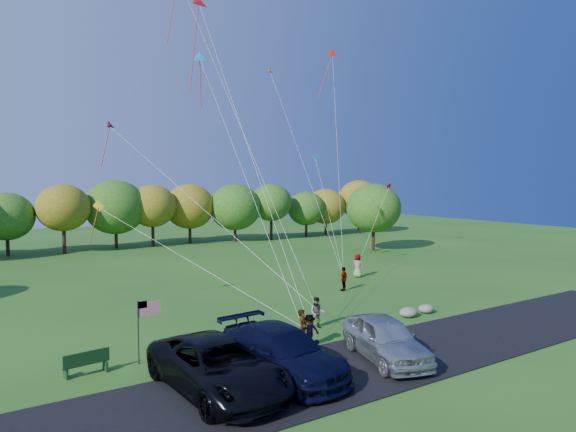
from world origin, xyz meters
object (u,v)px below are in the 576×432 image
object	(u,v)px
flyer_b	(317,313)
flyer_e	(358,266)
minivan_dark	(218,366)
trash_barrel	(154,360)
minivan_navy	(282,352)
flyer_c	(309,331)
flyer_a	(303,329)
minivan_silver	(385,338)
flyer_d	(344,279)
park_bench	(86,362)

from	to	relation	value
flyer_b	flyer_e	bearing A→B (deg)	74.95
minivan_dark	flyer_b	size ratio (longest dim) A/B	4.14
trash_barrel	minivan_navy	bearing A→B (deg)	-40.96
minivan_dark	flyer_c	bearing A→B (deg)	19.30
minivan_navy	flyer_e	distance (m)	21.70
flyer_a	flyer_c	world-z (taller)	flyer_a
minivan_navy	flyer_a	distance (m)	3.62
flyer_a	flyer_c	xyz separation A→B (m)	(0.38, 0.00, -0.15)
flyer_c	minivan_dark	bearing A→B (deg)	39.13
minivan_navy	flyer_b	xyz separation A→B (m)	(5.13, 4.69, -0.18)
minivan_silver	flyer_d	xyz separation A→B (m)	(7.39, 12.02, -0.14)
minivan_dark	minivan_navy	world-z (taller)	minivan_dark
minivan_dark	flyer_a	bearing A→B (deg)	20.71
flyer_b	park_bench	distance (m)	11.74
minivan_navy	flyer_d	xyz separation A→B (m)	(12.14, 11.11, -0.15)
minivan_dark	flyer_c	size ratio (longest dim) A/B	4.49
minivan_silver	trash_barrel	bearing A→B (deg)	169.57
flyer_b	flyer_c	bearing A→B (deg)	-99.21
flyer_a	flyer_e	size ratio (longest dim) A/B	0.98
minivan_navy	flyer_d	world-z (taller)	minivan_navy
minivan_silver	park_bench	xyz separation A→B (m)	(-11.35, 5.30, -0.46)
flyer_d	trash_barrel	xyz separation A→B (m)	(-16.23, -7.56, -0.46)
minivan_navy	trash_barrel	world-z (taller)	minivan_navy
flyer_c	flyer_e	size ratio (longest dim) A/B	0.82
minivan_navy	flyer_c	distance (m)	3.92
minivan_navy	flyer_e	xyz separation A→B (m)	(16.24, 14.39, -0.07)
minivan_silver	flyer_a	bearing A→B (deg)	138.13
flyer_b	minivan_silver	bearing A→B (deg)	-60.13
flyer_d	trash_barrel	distance (m)	17.91
flyer_b	flyer_c	world-z (taller)	flyer_b
minivan_navy	flyer_e	bearing A→B (deg)	36.69
minivan_silver	flyer_d	world-z (taller)	minivan_silver
minivan_silver	flyer_a	xyz separation A→B (m)	(-2.08, 3.36, -0.08)
minivan_navy	flyer_e	size ratio (longest dim) A/B	3.49
flyer_e	trash_barrel	size ratio (longest dim) A/B	2.35
flyer_e	park_bench	size ratio (longest dim) A/B	1.03
flyer_c	flyer_d	size ratio (longest dim) A/B	0.90
flyer_c	flyer_d	xyz separation A→B (m)	(9.09, 8.66, 0.09)
flyer_b	flyer_e	size ratio (longest dim) A/B	0.89
minivan_silver	park_bench	world-z (taller)	minivan_silver
flyer_b	flyer_c	distance (m)	3.06
flyer_a	flyer_c	size ratio (longest dim) A/B	1.20
flyer_b	flyer_e	xyz separation A→B (m)	(11.11, 9.70, 0.11)
flyer_b	flyer_e	distance (m)	14.75
flyer_b	trash_barrel	bearing A→B (deg)	-139.16
flyer_a	flyer_d	distance (m)	12.84
minivan_dark	flyer_a	world-z (taller)	minivan_dark
minivan_dark	park_bench	size ratio (longest dim) A/B	3.77
flyer_a	minivan_dark	bearing A→B (deg)	165.05
minivan_navy	minivan_dark	bearing A→B (deg)	175.96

